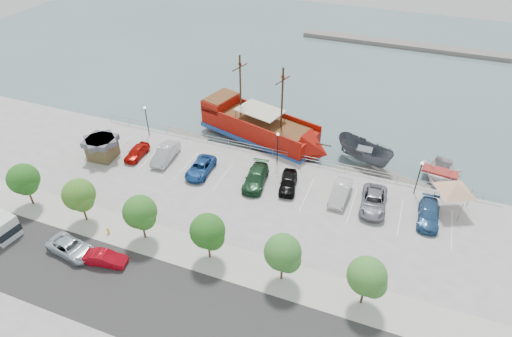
% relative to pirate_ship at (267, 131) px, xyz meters
% --- Properties ---
extents(ground, '(160.00, 160.00, 0.00)m').
position_rel_pirate_ship_xyz_m(ground, '(3.08, -11.51, -1.98)').
color(ground, '#4B666A').
extents(street, '(100.00, 8.00, 0.04)m').
position_rel_pirate_ship_xyz_m(street, '(3.08, -27.51, -0.97)').
color(street, '#2B2A2A').
rests_on(street, land_slab).
extents(sidewalk, '(100.00, 4.00, 0.05)m').
position_rel_pirate_ship_xyz_m(sidewalk, '(3.08, -21.51, -0.97)').
color(sidewalk, '#B5B1A4').
rests_on(sidewalk, land_slab).
extents(seawall_railing, '(50.00, 0.06, 1.00)m').
position_rel_pirate_ship_xyz_m(seawall_railing, '(3.08, -3.71, -0.46)').
color(seawall_railing, gray).
rests_on(seawall_railing, land_slab).
extents(far_shore, '(40.00, 3.00, 0.80)m').
position_rel_pirate_ship_xyz_m(far_shore, '(13.08, 43.49, -1.58)').
color(far_shore, slate).
rests_on(far_shore, ground).
extents(pirate_ship, '(19.14, 9.87, 11.85)m').
position_rel_pirate_ship_xyz_m(pirate_ship, '(0.00, 0.00, 0.00)').
color(pirate_ship, '#960F05').
rests_on(pirate_ship, ground).
extents(patrol_boat, '(8.23, 5.99, 2.99)m').
position_rel_pirate_ship_xyz_m(patrol_boat, '(12.70, 0.00, -0.49)').
color(patrol_boat, '#4B4F57').
rests_on(patrol_boat, ground).
extents(speedboat, '(5.33, 6.93, 1.33)m').
position_rel_pirate_ship_xyz_m(speedboat, '(21.67, 0.13, -1.32)').
color(speedboat, beige).
rests_on(speedboat, ground).
extents(dock_west, '(6.62, 3.12, 0.36)m').
position_rel_pirate_ship_xyz_m(dock_west, '(-10.76, -2.31, -1.80)').
color(dock_west, gray).
rests_on(dock_west, ground).
extents(dock_mid, '(7.59, 5.01, 0.42)m').
position_rel_pirate_ship_xyz_m(dock_mid, '(12.04, -2.31, -1.77)').
color(dock_mid, slate).
rests_on(dock_mid, ground).
extents(dock_east, '(7.02, 3.81, 0.39)m').
position_rel_pirate_ship_xyz_m(dock_east, '(18.13, -2.31, -1.79)').
color(dock_east, slate).
rests_on(dock_east, ground).
extents(shed, '(3.54, 3.54, 2.71)m').
position_rel_pirate_ship_xyz_m(shed, '(-17.30, -11.50, 0.46)').
color(shed, brown).
rests_on(shed, land_slab).
extents(canopy_tent, '(5.89, 5.89, 3.87)m').
position_rel_pirate_ship_xyz_m(canopy_tent, '(22.65, -6.33, 2.39)').
color(canopy_tent, slate).
rests_on(canopy_tent, land_slab).
extents(street_van, '(5.14, 2.90, 1.36)m').
position_rel_pirate_ship_xyz_m(street_van, '(-10.23, -25.66, -0.31)').
color(street_van, '#B1C1CB').
rests_on(street_van, street).
extents(street_sedan, '(4.12, 2.04, 1.30)m').
position_rel_pirate_ship_xyz_m(street_sedan, '(-6.44, -25.58, -0.34)').
color(street_sedan, '#AC0614').
rests_on(street_sedan, street).
extents(fire_hydrant, '(0.26, 0.26, 0.76)m').
position_rel_pirate_ship_xyz_m(fire_hydrant, '(-8.61, -22.31, -0.57)').
color(fire_hydrant, yellow).
rests_on(fire_hydrant, sidewalk).
extents(lamp_post_left, '(0.36, 0.36, 4.28)m').
position_rel_pirate_ship_xyz_m(lamp_post_left, '(-14.92, -5.01, 1.96)').
color(lamp_post_left, black).
rests_on(lamp_post_left, land_slab).
extents(lamp_post_mid, '(0.36, 0.36, 4.28)m').
position_rel_pirate_ship_xyz_m(lamp_post_mid, '(3.08, -5.01, 1.96)').
color(lamp_post_mid, black).
rests_on(lamp_post_mid, land_slab).
extents(lamp_post_right, '(0.36, 0.36, 4.28)m').
position_rel_pirate_ship_xyz_m(lamp_post_right, '(19.08, -5.01, 1.96)').
color(lamp_post_right, black).
rests_on(lamp_post_right, land_slab).
extents(tree_a, '(3.30, 3.20, 5.00)m').
position_rel_pirate_ship_xyz_m(tree_a, '(-18.77, -21.59, 2.31)').
color(tree_a, '#473321').
rests_on(tree_a, sidewalk).
extents(tree_b, '(3.30, 3.20, 5.00)m').
position_rel_pirate_ship_xyz_m(tree_b, '(-11.77, -21.59, 2.31)').
color(tree_b, '#473321').
rests_on(tree_b, sidewalk).
extents(tree_c, '(3.30, 3.20, 5.00)m').
position_rel_pirate_ship_xyz_m(tree_c, '(-4.77, -21.59, 2.31)').
color(tree_c, '#473321').
rests_on(tree_c, sidewalk).
extents(tree_d, '(3.30, 3.20, 5.00)m').
position_rel_pirate_ship_xyz_m(tree_d, '(2.23, -21.59, 2.31)').
color(tree_d, '#473321').
rests_on(tree_d, sidewalk).
extents(tree_e, '(3.30, 3.20, 5.00)m').
position_rel_pirate_ship_xyz_m(tree_e, '(9.23, -21.59, 2.31)').
color(tree_e, '#473321').
rests_on(tree_e, sidewalk).
extents(tree_f, '(3.30, 3.20, 5.00)m').
position_rel_pirate_ship_xyz_m(tree_f, '(16.23, -21.59, 2.31)').
color(tree_f, '#473321').
rests_on(tree_f, sidewalk).
extents(parked_car_a, '(1.79, 4.16, 1.40)m').
position_rel_pirate_ship_xyz_m(parked_car_a, '(-13.50, -9.92, -0.28)').
color(parked_car_a, '#AF0D06').
rests_on(parked_car_a, land_slab).
extents(parked_car_b, '(2.20, 5.23, 1.68)m').
position_rel_pirate_ship_xyz_m(parked_car_b, '(-9.89, -9.16, -0.14)').
color(parked_car_b, '#A9ABB0').
rests_on(parked_car_b, land_slab).
extents(parked_car_c, '(2.57, 5.16, 1.41)m').
position_rel_pirate_ship_xyz_m(parked_car_c, '(-4.66, -10.06, -0.28)').
color(parked_car_c, navy).
rests_on(parked_car_c, land_slab).
extents(parked_car_d, '(2.86, 5.71, 1.59)m').
position_rel_pirate_ship_xyz_m(parked_car_d, '(2.11, -9.66, -0.19)').
color(parked_car_d, '#173B21').
rests_on(parked_car_d, land_slab).
extents(parked_car_e, '(2.66, 4.81, 1.55)m').
position_rel_pirate_ship_xyz_m(parked_car_e, '(5.77, -9.07, -0.21)').
color(parked_car_e, black).
rests_on(parked_car_e, land_slab).
extents(parked_car_f, '(1.80, 4.96, 1.63)m').
position_rel_pirate_ship_xyz_m(parked_car_f, '(11.57, -8.74, -0.17)').
color(parked_car_f, silver).
rests_on(parked_car_f, land_slab).
extents(parked_car_g, '(2.97, 5.80, 1.57)m').
position_rel_pirate_ship_xyz_m(parked_car_g, '(15.16, -9.01, -0.20)').
color(parked_car_g, gray).
rests_on(parked_car_g, land_slab).
extents(parked_car_h, '(2.14, 5.16, 1.49)m').
position_rel_pirate_ship_xyz_m(parked_car_h, '(20.70, -8.98, -0.24)').
color(parked_car_h, '#284E7A').
rests_on(parked_car_h, land_slab).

